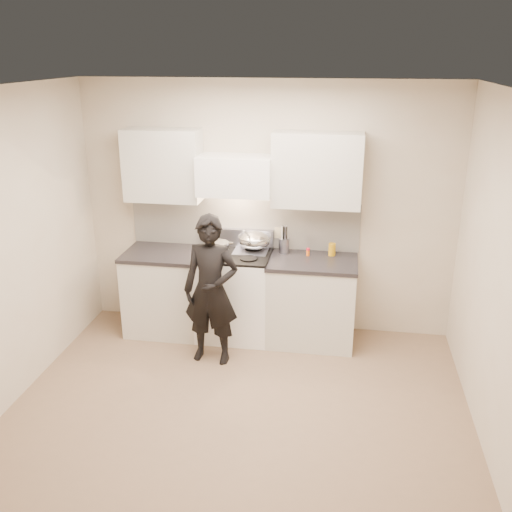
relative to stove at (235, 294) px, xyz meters
The scene contains 11 objects.
ground_plane 1.53m from the stove, 78.12° to the right, with size 4.00×4.00×0.00m, color #82674D.
room_shell 1.56m from the stove, 77.04° to the right, with size 4.04×3.54×2.70m.
stove is the anchor object (origin of this frame).
counter_right 0.83m from the stove, ahead, with size 0.92×0.67×0.92m.
counter_left 0.78m from the stove, behind, with size 0.82×0.67×0.92m.
wok 0.63m from the stove, 36.55° to the left, with size 0.35×0.44×0.28m.
stock_pot 0.59m from the stove, 134.10° to the right, with size 0.30×0.30×0.15m.
utensil_crock 0.76m from the stove, 19.16° to the left, with size 0.11×0.11×0.30m.
spice_jar 0.92m from the stove, ahead, with size 0.04×0.04×0.08m.
oil_glass 1.15m from the stove, ahead, with size 0.08×0.08×0.13m.
person 0.65m from the stove, 101.85° to the right, with size 0.55×0.36×1.51m, color black.
Camera 1 is at (0.82, -4.11, 2.97)m, focal length 40.00 mm.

